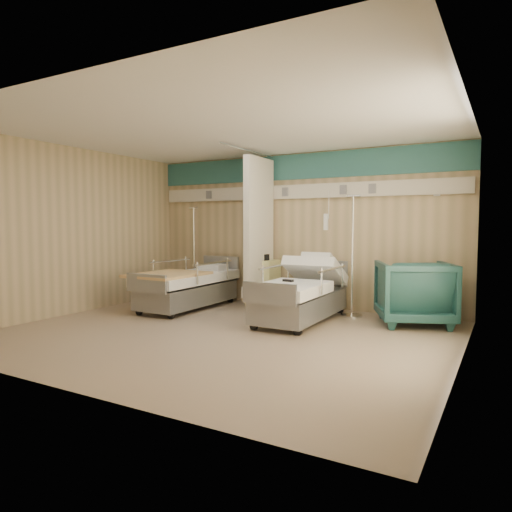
{
  "coord_description": "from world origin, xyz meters",
  "views": [
    {
      "loc": [
        3.42,
        -5.2,
        1.51
      ],
      "look_at": [
        0.19,
        0.6,
        1.05
      ],
      "focal_mm": 32.0,
      "sensor_mm": 36.0,
      "label": 1
    }
  ],
  "objects_px": {
    "visitor_armchair": "(414,292)",
    "iv_stand_left": "(194,280)",
    "bedside_cabinet": "(263,283)",
    "iv_stand_right": "(352,292)",
    "bed_right": "(301,301)",
    "bed_left": "(188,291)"
  },
  "relations": [
    {
      "from": "visitor_armchair",
      "to": "iv_stand_left",
      "type": "relative_size",
      "value": 0.58
    },
    {
      "from": "visitor_armchair",
      "to": "iv_stand_left",
      "type": "bearing_deg",
      "value": -27.49
    },
    {
      "from": "bedside_cabinet",
      "to": "iv_stand_right",
      "type": "xyz_separation_m",
      "value": [
        1.75,
        -0.19,
        -0.02
      ]
    },
    {
      "from": "bedside_cabinet",
      "to": "visitor_armchair",
      "type": "xyz_separation_m",
      "value": [
        2.74,
        -0.3,
        0.06
      ]
    },
    {
      "from": "bed_right",
      "to": "iv_stand_right",
      "type": "bearing_deg",
      "value": 49.92
    },
    {
      "from": "visitor_armchair",
      "to": "bedside_cabinet",
      "type": "bearing_deg",
      "value": -29.33
    },
    {
      "from": "iv_stand_right",
      "to": "iv_stand_left",
      "type": "bearing_deg",
      "value": 176.17
    },
    {
      "from": "bed_right",
      "to": "iv_stand_left",
      "type": "bearing_deg",
      "value": 161.28
    },
    {
      "from": "bedside_cabinet",
      "to": "visitor_armchair",
      "type": "distance_m",
      "value": 2.76
    },
    {
      "from": "bed_right",
      "to": "iv_stand_right",
      "type": "relative_size",
      "value": 1.09
    },
    {
      "from": "visitor_armchair",
      "to": "bed_right",
      "type": "bearing_deg",
      "value": -2.41
    },
    {
      "from": "bed_left",
      "to": "iv_stand_right",
      "type": "relative_size",
      "value": 1.09
    },
    {
      "from": "bed_right",
      "to": "visitor_armchair",
      "type": "distance_m",
      "value": 1.71
    },
    {
      "from": "bedside_cabinet",
      "to": "iv_stand_right",
      "type": "relative_size",
      "value": 0.43
    },
    {
      "from": "bed_right",
      "to": "bed_left",
      "type": "distance_m",
      "value": 2.2
    },
    {
      "from": "bed_right",
      "to": "bed_left",
      "type": "relative_size",
      "value": 1.0
    },
    {
      "from": "visitor_armchair",
      "to": "iv_stand_left",
      "type": "xyz_separation_m",
      "value": [
        -4.35,
        0.34,
        -0.11
      ]
    },
    {
      "from": "iv_stand_left",
      "to": "bed_left",
      "type": "bearing_deg",
      "value": -59.14
    },
    {
      "from": "visitor_armchair",
      "to": "iv_stand_left",
      "type": "distance_m",
      "value": 4.36
    },
    {
      "from": "bedside_cabinet",
      "to": "iv_stand_left",
      "type": "bearing_deg",
      "value": 178.75
    },
    {
      "from": "bed_left",
      "to": "iv_stand_left",
      "type": "relative_size",
      "value": 1.17
    },
    {
      "from": "bed_left",
      "to": "visitor_armchair",
      "type": "relative_size",
      "value": 2.03
    }
  ]
}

